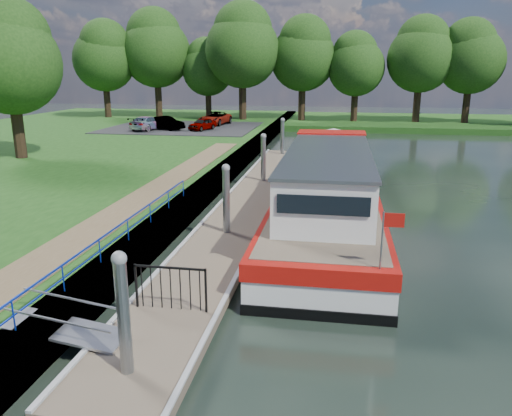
% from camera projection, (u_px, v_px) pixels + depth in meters
% --- Properties ---
extents(ground, '(160.00, 160.00, 0.00)m').
position_uv_depth(ground, '(139.00, 374.00, 10.52)').
color(ground, black).
rests_on(ground, ground).
extents(bank_edge, '(1.10, 90.00, 0.78)m').
position_uv_depth(bank_edge, '(206.00, 189.00, 25.08)').
color(bank_edge, '#473D2D').
rests_on(bank_edge, ground).
extents(far_bank, '(60.00, 18.00, 0.60)m').
position_uv_depth(far_bank, '(410.00, 122.00, 57.96)').
color(far_bank, '#194213').
rests_on(far_bank, ground).
extents(footpath, '(1.60, 40.00, 0.05)m').
position_uv_depth(footpath, '(109.00, 220.00, 18.60)').
color(footpath, brown).
rests_on(footpath, riverbank).
extents(carpark, '(14.00, 12.00, 0.06)m').
position_uv_depth(carpark, '(183.00, 127.00, 48.16)').
color(carpark, black).
rests_on(carpark, riverbank).
extents(blue_fence, '(0.04, 18.04, 0.72)m').
position_uv_depth(blue_fence, '(82.00, 257.00, 13.45)').
color(blue_fence, '#0C2DBF').
rests_on(blue_fence, riverbank).
extents(pontoon, '(2.50, 30.00, 0.56)m').
position_uv_depth(pontoon, '(248.00, 206.00, 22.83)').
color(pontoon, brown).
rests_on(pontoon, ground).
extents(mooring_piles, '(0.30, 27.30, 3.55)m').
position_uv_depth(mooring_piles, '(248.00, 182.00, 22.53)').
color(mooring_piles, gray).
rests_on(mooring_piles, ground).
extents(gangway, '(2.58, 1.00, 0.92)m').
position_uv_depth(gangway, '(67.00, 329.00, 11.12)').
color(gangway, '#A5A8AD').
rests_on(gangway, ground).
extents(gate_panel, '(1.85, 0.05, 1.15)m').
position_uv_depth(gate_panel, '(170.00, 282.00, 12.30)').
color(gate_panel, black).
rests_on(gate_panel, ground).
extents(barge, '(4.36, 21.15, 4.78)m').
position_uv_depth(barge, '(329.00, 188.00, 22.33)').
color(barge, black).
rests_on(barge, ground).
extents(horizon_trees, '(54.38, 10.03, 12.87)m').
position_uv_depth(horizon_trees, '(292.00, 53.00, 54.91)').
color(horizon_trees, '#332316').
rests_on(horizon_trees, ground).
extents(bank_tree_a, '(6.12, 6.12, 9.72)m').
position_uv_depth(bank_tree_a, '(10.00, 56.00, 30.26)').
color(bank_tree_a, '#332316').
rests_on(bank_tree_a, riverbank).
extents(car_a, '(2.28, 3.44, 1.09)m').
position_uv_depth(car_a, '(202.00, 124.00, 45.78)').
color(car_a, '#999999').
rests_on(car_a, carpark).
extents(car_b, '(3.91, 2.56, 1.22)m').
position_uv_depth(car_b, '(166.00, 123.00, 46.04)').
color(car_b, '#999999').
rests_on(car_b, carpark).
extents(car_c, '(2.48, 4.53, 1.25)m').
position_uv_depth(car_c, '(148.00, 123.00, 45.91)').
color(car_c, '#999999').
rests_on(car_c, carpark).
extents(car_d, '(2.79, 4.87, 1.28)m').
position_uv_depth(car_d, '(215.00, 118.00, 50.14)').
color(car_d, '#999999').
rests_on(car_d, carpark).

